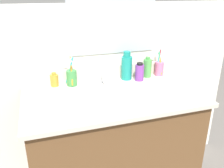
{
  "coord_description": "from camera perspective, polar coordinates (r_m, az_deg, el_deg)",
  "views": [
    {
      "loc": [
        -0.4,
        -1.21,
        1.38
      ],
      "look_at": [
        -0.01,
        0.0,
        0.87
      ],
      "focal_mm": 38.04,
      "sensor_mm": 36.0,
      "label": 1
    }
  ],
  "objects": [
    {
      "name": "backsplash",
      "position": [
        1.62,
        -2.8,
        2.62
      ],
      "size": [
        1.03,
        0.02,
        0.09
      ],
      "primitive_type": "cube",
      "color": "beige",
      "rests_on": "countertop"
    },
    {
      "name": "back_wall",
      "position": [
        1.75,
        -3.22,
        -2.83
      ],
      "size": [
        2.13,
        0.04,
        1.3
      ],
      "primitive_type": "cube",
      "color": "white",
      "rests_on": "ground_plane"
    },
    {
      "name": "soap_bar",
      "position": [
        1.49,
        -17.5,
        -1.57
      ],
      "size": [
        0.06,
        0.04,
        0.02
      ],
      "primitive_type": "cube",
      "color": "white",
      "rests_on": "countertop"
    },
    {
      "name": "countertop",
      "position": [
        1.4,
        0.21,
        -3.1
      ],
      "size": [
        1.03,
        0.57,
        0.02
      ],
      "primitive_type": "cube",
      "color": "beige",
      "rests_on": "vanity_cabinet"
    },
    {
      "name": "sink_basin",
      "position": [
        1.39,
        -0.34,
        -4.08
      ],
      "size": [
        0.38,
        0.38,
        0.11
      ],
      "color": "white",
      "rests_on": "countertop"
    },
    {
      "name": "cup_pink",
      "position": [
        1.74,
        11.26,
        3.91
      ],
      "size": [
        0.07,
        0.08,
        0.19
      ],
      "color": "#D16693",
      "rests_on": "countertop"
    },
    {
      "name": "bottle_mouthwash_teal",
      "position": [
        1.62,
        3.55,
        4.14
      ],
      "size": [
        0.07,
        0.07,
        0.19
      ],
      "color": "teal",
      "rests_on": "countertop"
    },
    {
      "name": "faucet",
      "position": [
        1.54,
        -2.53,
        0.87
      ],
      "size": [
        0.16,
        0.1,
        0.08
      ],
      "color": "silver",
      "rests_on": "countertop"
    },
    {
      "name": "bottle_oil_amber",
      "position": [
        1.55,
        -13.69,
        0.91
      ],
      "size": [
        0.05,
        0.05,
        0.09
      ],
      "color": "gold",
      "rests_on": "countertop"
    },
    {
      "name": "cup_green",
      "position": [
        1.54,
        -9.7,
        1.71
      ],
      "size": [
        0.07,
        0.09,
        0.19
      ],
      "color": "#3F8C47",
      "rests_on": "countertop"
    },
    {
      "name": "vanity_cabinet",
      "position": [
        1.61,
        0.19,
        -16.15
      ],
      "size": [
        0.99,
        0.53,
        0.78
      ],
      "primitive_type": "cube",
      "color": "brown",
      "rests_on": "ground_plane"
    },
    {
      "name": "bottle_toner_green",
      "position": [
        1.68,
        8.48,
        3.88
      ],
      "size": [
        0.06,
        0.06,
        0.14
      ],
      "color": "#4C9E4C",
      "rests_on": "countertop"
    },
    {
      "name": "mirror_panel",
      "position": [
        1.6,
        0.14,
        17.25
      ],
      "size": [
        0.6,
        0.01,
        0.56
      ],
      "primitive_type": "cube",
      "color": "#B2BCC6"
    },
    {
      "name": "bottle_cream_purple",
      "position": [
        1.61,
        6.63,
        2.86
      ],
      "size": [
        0.06,
        0.06,
        0.12
      ],
      "color": "#7A3899",
      "rests_on": "countertop"
    }
  ]
}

